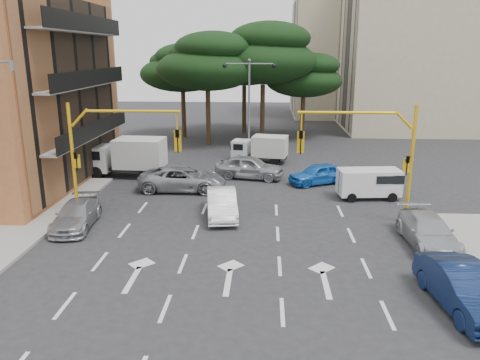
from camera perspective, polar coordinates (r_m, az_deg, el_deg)
The scene contains 22 objects.
ground at distance 22.76m, azimuth -0.45°, elevation -6.47°, with size 120.00×120.00×0.00m, color #28282B.
median_strip at distance 38.03m, azimuth 1.08°, elevation 2.66°, with size 1.40×6.00×0.15m, color gray.
apartment_beige_near at distance 56.24m, azimuth 23.36°, elevation 15.12°, with size 20.20×12.15×18.70m.
apartment_beige_far at distance 66.09m, azimuth 13.78°, elevation 14.91°, with size 16.20×12.15×16.70m.
pine_left_near at distance 43.36m, azimuth -3.94°, elevation 14.25°, with size 9.15×9.15×10.23m.
pine_center at distance 45.02m, azimuth 2.92°, elevation 15.19°, with size 9.98×9.98×11.16m.
pine_left_far at distance 47.77m, azimuth -7.00°, elevation 13.45°, with size 8.32×8.32×9.30m.
pine_right at distance 47.22m, azimuth 7.88°, elevation 12.55°, with size 7.49×7.49×8.37m.
pine_back at distance 50.08m, azimuth 0.59°, elevation 14.44°, with size 9.15×9.15×10.23m.
signal_mast_right at distance 24.14m, azimuth 16.22°, elevation 3.82°, with size 5.79×0.37×6.00m.
signal_mast_left at distance 24.89m, azimuth -16.04°, elevation 4.17°, with size 5.79×0.37×6.00m.
street_lamp_center at distance 37.22m, azimuth 1.12°, elevation 10.73°, with size 4.16×0.36×7.77m.
car_white_hatch at distance 24.77m, azimuth -2.24°, elevation -2.88°, with size 1.51×4.32×1.42m, color white.
car_blue_compact at distance 31.26m, azimuth 9.51°, elevation 0.76°, with size 1.61×3.99×1.36m, color blue.
car_silver_wagon at distance 24.68m, azimuth -19.32°, elevation -4.04°, with size 1.76×4.33×1.26m, color #94979C.
car_silver_cross_a at distance 29.57m, azimuth -6.99°, elevation 0.16°, with size 2.49×5.41×1.50m, color #969A9E.
car_silver_cross_b at distance 32.16m, azimuth 1.15°, elevation 1.62°, with size 1.90×4.72×1.61m, color #A0A2A8.
car_navy_parked at distance 17.91m, azimuth 25.57°, elevation -11.78°, with size 1.61×4.61×1.52m, color #0D1B41.
car_silver_parked at distance 22.74m, azimuth 21.93°, elevation -5.83°, with size 1.90×4.67×1.35m, color #ADAFB6.
van_white at distance 28.78m, azimuth 15.42°, elevation -0.43°, with size 1.62×3.58×1.79m, color silver, non-canonical shape.
box_truck_a at distance 33.52m, azimuth -13.66°, elevation 2.70°, with size 2.30×5.48×2.70m, color silver, non-canonical shape.
box_truck_b at distance 36.76m, azimuth 2.46°, elevation 3.79°, with size 1.83×4.35×2.14m, color silver, non-canonical shape.
Camera 1 is at (1.35, -21.07, 8.50)m, focal length 35.00 mm.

